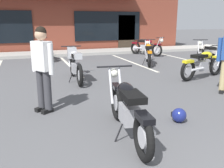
% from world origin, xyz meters
% --- Properties ---
extents(ground_plane, '(80.00, 80.00, 0.00)m').
position_xyz_m(ground_plane, '(0.00, 4.16, 0.00)').
color(ground_plane, '#515154').
extents(sidewalk_kerb, '(22.00, 1.80, 0.14)m').
position_xyz_m(sidewalk_kerb, '(0.00, 12.96, 0.07)').
color(sidewalk_kerb, '#A8A59E').
rests_on(sidewalk_kerb, ground_plane).
extents(brick_storefront_building, '(15.93, 6.42, 4.00)m').
position_xyz_m(brick_storefront_building, '(0.00, 16.70, 2.00)').
color(brick_storefront_building, brown).
rests_on(brick_storefront_building, ground_plane).
extents(painted_stall_lines, '(11.00, 4.80, 0.01)m').
position_xyz_m(painted_stall_lines, '(0.00, 9.36, 0.00)').
color(painted_stall_lines, silver).
rests_on(painted_stall_lines, ground_plane).
extents(motorcycle_foreground_classic, '(0.70, 2.11, 0.98)m').
position_xyz_m(motorcycle_foreground_classic, '(-0.27, 2.69, 0.46)').
color(motorcycle_foreground_classic, black).
rests_on(motorcycle_foreground_classic, ground_plane).
extents(motorcycle_black_cruiser, '(1.15, 1.97, 0.98)m').
position_xyz_m(motorcycle_black_cruiser, '(4.37, 11.20, 0.46)').
color(motorcycle_black_cruiser, black).
rests_on(motorcycle_black_cruiser, ground_plane).
extents(motorcycle_silver_naked, '(1.15, 1.98, 0.98)m').
position_xyz_m(motorcycle_silver_naked, '(3.17, 8.62, 0.46)').
color(motorcycle_silver_naked, black).
rests_on(motorcycle_silver_naked, ground_plane).
extents(motorcycle_blue_standard, '(0.94, 2.05, 0.98)m').
position_xyz_m(motorcycle_blue_standard, '(5.37, 7.67, 0.46)').
color(motorcycle_blue_standard, black).
rests_on(motorcycle_blue_standard, ground_plane).
extents(motorcycle_green_cafe_racer, '(0.66, 2.11, 0.98)m').
position_xyz_m(motorcycle_green_cafe_racer, '(-0.27, 6.77, 0.53)').
color(motorcycle_green_cafe_racer, black).
rests_on(motorcycle_green_cafe_racer, ground_plane).
extents(motorcycle_orange_scrambler, '(2.06, 0.95, 0.98)m').
position_xyz_m(motorcycle_orange_scrambler, '(3.59, 5.71, 0.46)').
color(motorcycle_orange_scrambler, black).
rests_on(motorcycle_orange_scrambler, ground_plane).
extents(motorcycle_cream_vintage, '(0.77, 2.10, 0.98)m').
position_xyz_m(motorcycle_cream_vintage, '(-0.74, 11.34, 0.46)').
color(motorcycle_cream_vintage, black).
rests_on(motorcycle_cream_vintage, ground_plane).
extents(person_near_building, '(0.43, 0.55, 1.68)m').
position_xyz_m(person_near_building, '(-1.39, 4.25, 0.95)').
color(person_near_building, black).
rests_on(person_near_building, ground_plane).
extents(helmet_on_pavement, '(0.26, 0.26, 0.26)m').
position_xyz_m(helmet_on_pavement, '(0.82, 2.88, 0.13)').
color(helmet_on_pavement, navy).
rests_on(helmet_on_pavement, ground_plane).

